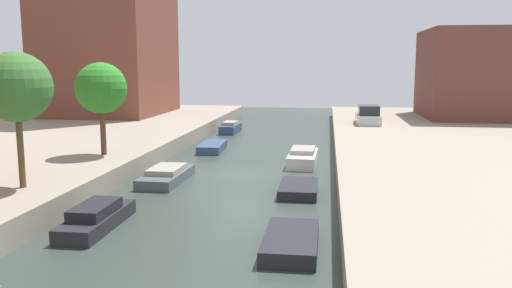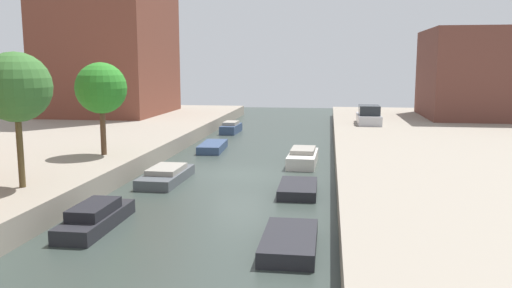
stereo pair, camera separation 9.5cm
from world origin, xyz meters
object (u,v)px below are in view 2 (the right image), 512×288
at_px(street_tree_2, 101,89).
at_px(moored_boat_left_3, 213,147).
at_px(low_block_right, 484,74).
at_px(moored_boat_right_3, 303,158).
at_px(street_tree_1, 16,88).
at_px(moored_boat_left_2, 166,175).
at_px(moored_boat_right_2, 298,189).
at_px(moored_boat_left_1, 96,218).
at_px(parked_car, 369,116).
at_px(moored_boat_right_1, 290,242).
at_px(moored_boat_left_4, 231,128).

bearing_deg(street_tree_2, moored_boat_left_3, 62.82).
distance_m(low_block_right, moored_boat_right_3, 24.50).
height_order(street_tree_1, moored_boat_left_2, street_tree_1).
bearing_deg(moored_boat_right_2, moored_boat_left_3, 120.38).
xyz_separation_m(moored_boat_left_2, moored_boat_right_3, (6.39, 5.31, 0.09)).
bearing_deg(street_tree_1, street_tree_2, 90.00).
xyz_separation_m(low_block_right, street_tree_1, (-25.05, -30.18, -0.03)).
xyz_separation_m(low_block_right, moored_boat_left_1, (-21.43, -31.63, -4.48)).
relative_size(low_block_right, moored_boat_left_1, 2.45).
height_order(street_tree_1, parked_car, street_tree_1).
distance_m(low_block_right, moored_boat_left_1, 38.47).
bearing_deg(parked_car, moored_boat_left_3, -141.75).
bearing_deg(moored_boat_right_3, moored_boat_right_1, -88.77).
bearing_deg(parked_car, moored_boat_right_3, -110.04).
bearing_deg(street_tree_2, parked_car, 47.85).
bearing_deg(moored_boat_left_3, moored_boat_right_3, -32.95).
xyz_separation_m(low_block_right, moored_boat_right_3, (-14.83, -18.99, -4.44)).
bearing_deg(moored_boat_right_1, moored_boat_left_3, 109.98).
bearing_deg(street_tree_2, moored_boat_right_2, -15.78).
xyz_separation_m(parked_car, moored_boat_left_4, (-11.21, 0.53, -1.19)).
height_order(parked_car, moored_boat_right_3, parked_car).
relative_size(low_block_right, moored_boat_left_4, 2.99).
bearing_deg(moored_boat_left_1, street_tree_1, 158.16).
height_order(moored_boat_left_1, moored_boat_right_2, moored_boat_left_1).
relative_size(moored_boat_left_1, moored_boat_right_2, 1.30).
bearing_deg(moored_boat_left_4, moored_boat_right_2, -71.04).
distance_m(moored_boat_left_3, moored_boat_left_4, 9.00).
bearing_deg(moored_boat_left_3, moored_boat_left_2, -91.25).
height_order(street_tree_1, moored_boat_left_4, street_tree_1).
bearing_deg(moored_boat_right_2, parked_car, 77.08).
bearing_deg(moored_boat_right_2, moored_boat_left_4, 108.96).
bearing_deg(low_block_right, moored_boat_right_3, -127.98).
bearing_deg(moored_boat_left_1, street_tree_2, 112.37).
bearing_deg(moored_boat_right_1, moored_boat_left_1, 170.26).
height_order(moored_boat_left_1, moored_boat_left_2, moored_boat_left_1).
relative_size(moored_boat_left_3, moored_boat_right_3, 0.96).
height_order(street_tree_2, moored_boat_left_4, street_tree_2).
bearing_deg(parked_car, street_tree_1, -121.97).
bearing_deg(street_tree_2, moored_boat_left_1, -67.63).
distance_m(street_tree_1, moored_boat_left_4, 24.84).
height_order(moored_boat_left_2, moored_boat_right_2, moored_boat_left_2).
height_order(street_tree_2, moored_boat_right_1, street_tree_2).
relative_size(moored_boat_left_2, moored_boat_left_3, 1.10).
distance_m(moored_boat_left_1, moored_boat_left_2, 7.33).
distance_m(low_block_right, street_tree_1, 39.22).
bearing_deg(moored_boat_right_1, street_tree_2, 136.50).
bearing_deg(street_tree_2, moored_boat_right_1, -43.50).
height_order(street_tree_2, moored_boat_left_2, street_tree_2).
height_order(moored_boat_left_4, moored_boat_right_3, moored_boat_left_4).
height_order(moored_boat_right_2, moored_boat_right_3, moored_boat_right_3).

